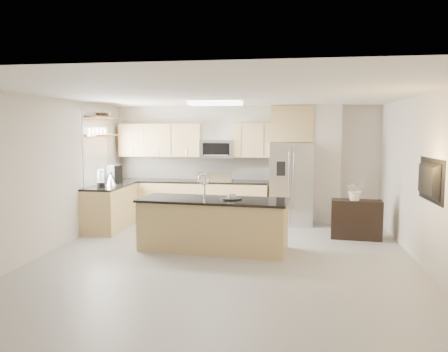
% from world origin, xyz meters
% --- Properties ---
extents(floor, '(6.50, 6.50, 0.00)m').
position_xyz_m(floor, '(0.00, 0.00, 0.00)').
color(floor, '#A7A69F').
rests_on(floor, ground).
extents(ceiling, '(6.00, 6.50, 0.02)m').
position_xyz_m(ceiling, '(0.00, 0.00, 2.60)').
color(ceiling, silver).
rests_on(ceiling, wall_back).
extents(wall_back, '(6.00, 0.02, 2.60)m').
position_xyz_m(wall_back, '(0.00, 3.25, 1.30)').
color(wall_back, beige).
rests_on(wall_back, floor).
extents(wall_front, '(6.00, 0.02, 2.60)m').
position_xyz_m(wall_front, '(0.00, -3.25, 1.30)').
color(wall_front, beige).
rests_on(wall_front, floor).
extents(wall_left, '(0.02, 6.50, 2.60)m').
position_xyz_m(wall_left, '(-3.00, 0.00, 1.30)').
color(wall_left, beige).
rests_on(wall_left, floor).
extents(wall_right, '(0.02, 6.50, 2.60)m').
position_xyz_m(wall_right, '(3.00, 0.00, 1.30)').
color(wall_right, beige).
rests_on(wall_right, floor).
extents(back_counter, '(3.55, 0.66, 1.44)m').
position_xyz_m(back_counter, '(-1.23, 2.93, 0.47)').
color(back_counter, tan).
rests_on(back_counter, floor).
extents(left_counter, '(0.66, 1.50, 0.92)m').
position_xyz_m(left_counter, '(-2.67, 1.85, 0.46)').
color(left_counter, tan).
rests_on(left_counter, floor).
extents(range, '(0.76, 0.64, 1.14)m').
position_xyz_m(range, '(-0.60, 2.92, 0.47)').
color(range, black).
rests_on(range, floor).
extents(upper_cabinets, '(3.50, 0.33, 0.75)m').
position_xyz_m(upper_cabinets, '(-1.30, 3.09, 1.83)').
color(upper_cabinets, tan).
rests_on(upper_cabinets, wall_back).
extents(microwave, '(0.76, 0.40, 0.40)m').
position_xyz_m(microwave, '(-0.60, 3.04, 1.63)').
color(microwave, '#BCBCBF').
rests_on(microwave, upper_cabinets).
extents(refrigerator, '(0.92, 0.78, 1.78)m').
position_xyz_m(refrigerator, '(1.06, 2.87, 0.89)').
color(refrigerator, '#BCBCBF').
rests_on(refrigerator, floor).
extents(partition_column, '(0.60, 0.30, 2.60)m').
position_xyz_m(partition_column, '(1.82, 3.10, 1.30)').
color(partition_column, beige).
rests_on(partition_column, floor).
extents(window, '(0.04, 1.15, 1.65)m').
position_xyz_m(window, '(-2.98, 1.85, 1.65)').
color(window, white).
rests_on(window, wall_left).
extents(shelf_lower, '(0.30, 1.20, 0.04)m').
position_xyz_m(shelf_lower, '(-2.85, 1.95, 1.95)').
color(shelf_lower, '#96663C').
rests_on(shelf_lower, wall_left).
extents(shelf_upper, '(0.30, 1.20, 0.04)m').
position_xyz_m(shelf_upper, '(-2.85, 1.95, 2.32)').
color(shelf_upper, '#96663C').
rests_on(shelf_upper, wall_left).
extents(ceiling_fixture, '(1.00, 0.50, 0.06)m').
position_xyz_m(ceiling_fixture, '(-0.40, 1.60, 2.56)').
color(ceiling_fixture, white).
rests_on(ceiling_fixture, ceiling).
extents(island, '(2.62, 1.14, 1.31)m').
position_xyz_m(island, '(-0.28, 0.58, 0.44)').
color(island, tan).
rests_on(island, floor).
extents(credenza, '(0.96, 0.47, 0.74)m').
position_xyz_m(credenza, '(2.28, 1.71, 0.37)').
color(credenza, black).
rests_on(credenza, floor).
extents(cup, '(0.17, 0.17, 0.11)m').
position_xyz_m(cup, '(0.06, 0.48, 0.94)').
color(cup, silver).
rests_on(cup, island).
extents(platter, '(0.47, 0.47, 0.02)m').
position_xyz_m(platter, '(0.03, 0.61, 0.89)').
color(platter, black).
rests_on(platter, island).
extents(blender, '(0.16, 0.16, 0.36)m').
position_xyz_m(blender, '(-2.67, 1.42, 1.08)').
color(blender, black).
rests_on(blender, left_counter).
extents(kettle, '(0.22, 0.22, 0.28)m').
position_xyz_m(kettle, '(-2.62, 1.80, 1.04)').
color(kettle, '#BCBCBF').
rests_on(kettle, left_counter).
extents(coffee_maker, '(0.28, 0.31, 0.39)m').
position_xyz_m(coffee_maker, '(-2.69, 2.18, 1.10)').
color(coffee_maker, black).
rests_on(coffee_maker, left_counter).
extents(bowl, '(0.50, 0.50, 0.10)m').
position_xyz_m(bowl, '(-2.85, 2.05, 2.39)').
color(bowl, '#BCBCBF').
rests_on(bowl, shelf_upper).
extents(flower_vase, '(0.70, 0.66, 0.61)m').
position_xyz_m(flower_vase, '(2.24, 1.65, 1.04)').
color(flower_vase, silver).
rests_on(flower_vase, credenza).
extents(television, '(0.14, 1.08, 0.62)m').
position_xyz_m(television, '(2.91, -0.20, 1.35)').
color(television, black).
rests_on(television, wall_right).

